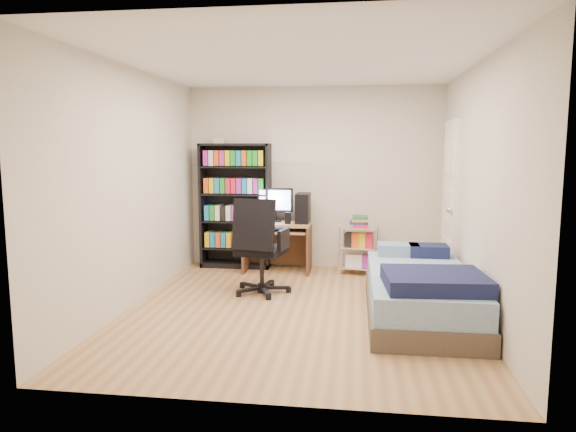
# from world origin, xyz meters

# --- Properties ---
(room) EXTENTS (3.58, 4.08, 2.58)m
(room) POSITION_xyz_m (0.00, 0.00, 1.25)
(room) COLOR tan
(room) RESTS_ON ground
(media_shelf) EXTENTS (0.97, 0.32, 1.80)m
(media_shelf) POSITION_xyz_m (-1.08, 1.84, 0.89)
(media_shelf) COLOR black
(media_shelf) RESTS_ON room
(computer_desk) EXTENTS (0.90, 0.52, 1.13)m
(computer_desk) POSITION_xyz_m (-0.37, 1.67, 0.61)
(computer_desk) COLOR #A07D52
(computer_desk) RESTS_ON room
(office_chair) EXTENTS (0.79, 0.79, 1.11)m
(office_chair) POSITION_xyz_m (-0.50, 0.54, 0.36)
(office_chair) COLOR black
(office_chair) RESTS_ON room
(wire_cart) EXTENTS (0.53, 0.42, 0.78)m
(wire_cart) POSITION_xyz_m (0.63, 1.66, 0.51)
(wire_cart) COLOR white
(wire_cart) RESTS_ON room
(bed) EXTENTS (1.02, 2.03, 0.58)m
(bed) POSITION_xyz_m (1.23, -0.06, 0.26)
(bed) COLOR brown
(bed) RESTS_ON room
(door) EXTENTS (0.12, 0.80, 2.00)m
(door) POSITION_xyz_m (1.72, 1.35, 1.00)
(door) COLOR white
(door) RESTS_ON room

